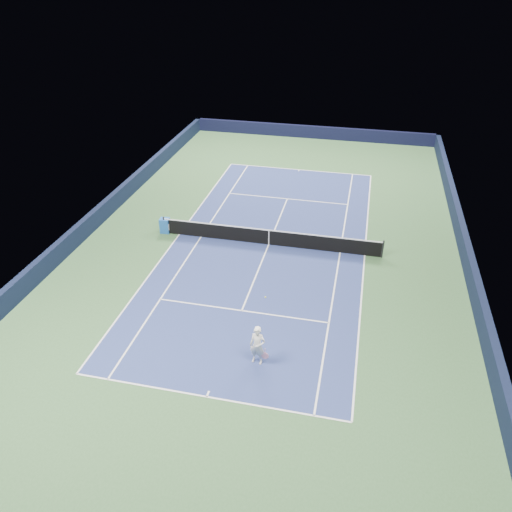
# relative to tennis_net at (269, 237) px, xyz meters

# --- Properties ---
(ground) EXTENTS (40.00, 40.00, 0.00)m
(ground) POSITION_rel_tennis_net_xyz_m (0.00, 0.00, -0.50)
(ground) COLOR #31562F
(ground) RESTS_ON ground
(wall_far) EXTENTS (22.00, 0.35, 1.10)m
(wall_far) POSITION_rel_tennis_net_xyz_m (0.00, 19.82, 0.05)
(wall_far) COLOR black
(wall_far) RESTS_ON ground
(wall_right) EXTENTS (0.35, 40.00, 1.10)m
(wall_right) POSITION_rel_tennis_net_xyz_m (10.82, 0.00, 0.05)
(wall_right) COLOR #101732
(wall_right) RESTS_ON ground
(wall_left) EXTENTS (0.35, 40.00, 1.10)m
(wall_left) POSITION_rel_tennis_net_xyz_m (-10.82, 0.00, 0.05)
(wall_left) COLOR #111833
(wall_left) RESTS_ON ground
(court_surface) EXTENTS (10.97, 23.77, 0.01)m
(court_surface) POSITION_rel_tennis_net_xyz_m (0.00, 0.00, -0.50)
(court_surface) COLOR navy
(court_surface) RESTS_ON ground
(baseline_far) EXTENTS (10.97, 0.08, 0.00)m
(baseline_far) POSITION_rel_tennis_net_xyz_m (0.00, 11.88, -0.50)
(baseline_far) COLOR white
(baseline_far) RESTS_ON ground
(baseline_near) EXTENTS (10.97, 0.08, 0.00)m
(baseline_near) POSITION_rel_tennis_net_xyz_m (0.00, -11.88, -0.50)
(baseline_near) COLOR white
(baseline_near) RESTS_ON ground
(sideline_doubles_right) EXTENTS (0.08, 23.77, 0.00)m
(sideline_doubles_right) POSITION_rel_tennis_net_xyz_m (5.49, 0.00, -0.50)
(sideline_doubles_right) COLOR white
(sideline_doubles_right) RESTS_ON ground
(sideline_doubles_left) EXTENTS (0.08, 23.77, 0.00)m
(sideline_doubles_left) POSITION_rel_tennis_net_xyz_m (-5.49, 0.00, -0.50)
(sideline_doubles_left) COLOR white
(sideline_doubles_left) RESTS_ON ground
(sideline_singles_right) EXTENTS (0.08, 23.77, 0.00)m
(sideline_singles_right) POSITION_rel_tennis_net_xyz_m (4.12, 0.00, -0.50)
(sideline_singles_right) COLOR white
(sideline_singles_right) RESTS_ON ground
(sideline_singles_left) EXTENTS (0.08, 23.77, 0.00)m
(sideline_singles_left) POSITION_rel_tennis_net_xyz_m (-4.12, 0.00, -0.50)
(sideline_singles_left) COLOR white
(sideline_singles_left) RESTS_ON ground
(service_line_far) EXTENTS (8.23, 0.08, 0.00)m
(service_line_far) POSITION_rel_tennis_net_xyz_m (0.00, 6.40, -0.50)
(service_line_far) COLOR white
(service_line_far) RESTS_ON ground
(service_line_near) EXTENTS (8.23, 0.08, 0.00)m
(service_line_near) POSITION_rel_tennis_net_xyz_m (0.00, -6.40, -0.50)
(service_line_near) COLOR white
(service_line_near) RESTS_ON ground
(center_service_line) EXTENTS (0.08, 12.80, 0.00)m
(center_service_line) POSITION_rel_tennis_net_xyz_m (0.00, 0.00, -0.50)
(center_service_line) COLOR white
(center_service_line) RESTS_ON ground
(center_mark_far) EXTENTS (0.08, 0.30, 0.00)m
(center_mark_far) POSITION_rel_tennis_net_xyz_m (0.00, 11.73, -0.50)
(center_mark_far) COLOR white
(center_mark_far) RESTS_ON ground
(center_mark_near) EXTENTS (0.08, 0.30, 0.00)m
(center_mark_near) POSITION_rel_tennis_net_xyz_m (0.00, -11.73, -0.50)
(center_mark_near) COLOR white
(center_mark_near) RESTS_ON ground
(tennis_net) EXTENTS (12.90, 0.10, 1.07)m
(tennis_net) POSITION_rel_tennis_net_xyz_m (0.00, 0.00, 0.00)
(tennis_net) COLOR black
(tennis_net) RESTS_ON ground
(sponsor_cube) EXTENTS (0.62, 0.55, 0.90)m
(sponsor_cube) POSITION_rel_tennis_net_xyz_m (-6.40, 0.10, -0.05)
(sponsor_cube) COLOR #1D58AE
(sponsor_cube) RESTS_ON ground
(tennis_player) EXTENTS (0.83, 1.29, 2.65)m
(tennis_player) POSITION_rel_tennis_net_xyz_m (1.49, -9.61, 0.40)
(tennis_player) COLOR white
(tennis_player) RESTS_ON ground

